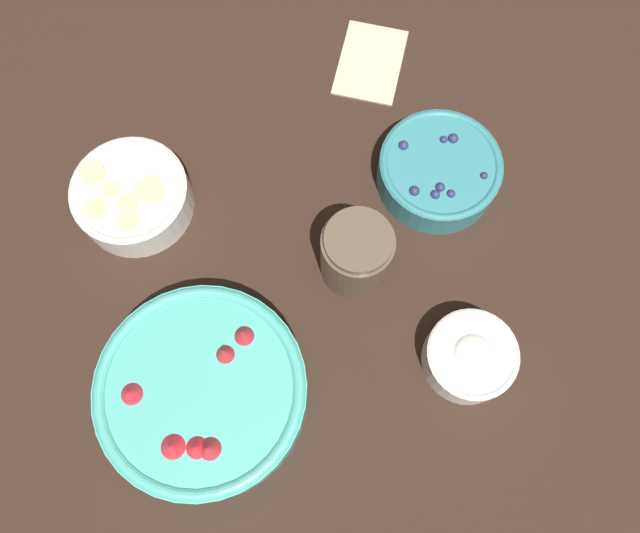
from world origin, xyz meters
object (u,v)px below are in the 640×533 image
object	(u,v)px
bowl_strawberries	(202,391)
bowl_bananas	(132,196)
bowl_blueberries	(439,170)
bowl_cream	(470,356)
jar_chocolate	(356,255)

from	to	relation	value
bowl_strawberries	bowl_bananas	distance (m)	0.28
bowl_strawberries	bowl_bananas	size ratio (longest dim) A/B	1.64
bowl_blueberries	bowl_cream	bearing A→B (deg)	171.87
jar_chocolate	bowl_blueberries	bearing A→B (deg)	-55.62
bowl_strawberries	bowl_blueberries	distance (m)	0.42
bowl_strawberries	jar_chocolate	bearing A→B (deg)	-61.32
bowl_strawberries	jar_chocolate	world-z (taller)	jar_chocolate
bowl_bananas	jar_chocolate	bearing A→B (deg)	-120.13
bowl_cream	bowl_strawberries	bearing A→B (deg)	84.09
bowl_cream	bowl_bananas	bearing A→B (deg)	50.32
bowl_blueberries	bowl_bananas	size ratio (longest dim) A/B	1.07
bowl_blueberries	jar_chocolate	world-z (taller)	jar_chocolate
bowl_strawberries	bowl_cream	world-z (taller)	bowl_strawberries
bowl_cream	jar_chocolate	xyz separation A→B (m)	(0.15, 0.10, 0.02)
bowl_bananas	bowl_cream	world-z (taller)	same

